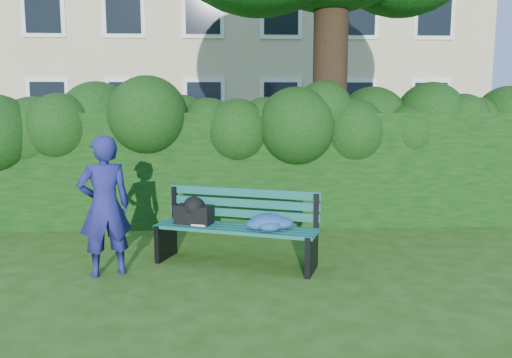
{
  "coord_description": "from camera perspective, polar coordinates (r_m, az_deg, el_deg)",
  "views": [
    {
      "loc": [
        -0.29,
        -5.87,
        1.87
      ],
      "look_at": [
        0.0,
        0.6,
        0.95
      ],
      "focal_mm": 35.0,
      "sensor_mm": 36.0,
      "label": 1
    }
  ],
  "objects": [
    {
      "name": "ground",
      "position": [
        6.17,
        0.26,
        -9.56
      ],
      "size": [
        80.0,
        80.0,
        0.0
      ],
      "primitive_type": "plane",
      "color": "#2B4B0F",
      "rests_on": "ground"
    },
    {
      "name": "hedge",
      "position": [
        8.13,
        -0.51,
        1.24
      ],
      "size": [
        10.0,
        1.0,
        1.8
      ],
      "color": "black",
      "rests_on": "ground"
    },
    {
      "name": "park_bench",
      "position": [
        6.01,
        -2.13,
        -5.12
      ],
      "size": [
        2.01,
        1.18,
        0.89
      ],
      "rotation": [
        0.0,
        0.0,
        -0.35
      ],
      "color": "#105049",
      "rests_on": "ground"
    },
    {
      "name": "man_reading",
      "position": [
        5.8,
        -16.91,
        -3.0
      ],
      "size": [
        0.68,
        0.58,
        1.58
      ],
      "primitive_type": "imported",
      "rotation": [
        0.0,
        0.0,
        3.55
      ],
      "color": "navy",
      "rests_on": "ground"
    }
  ]
}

